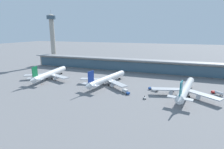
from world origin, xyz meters
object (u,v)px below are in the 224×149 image
Objects in this scene: control_tower at (52,35)px; safety_cone_charlie at (42,84)px; safety_cone_alpha at (33,83)px; service_truck_mid_apron_red at (218,93)px; service_truck_by_tail_blue at (154,89)px; airliner_centre_stand at (107,79)px; service_truck_near_nose_white at (145,98)px; service_truck_under_wing_blue at (126,91)px; airliner_right_stand at (186,89)px; airliner_left_stand at (50,74)px; safety_cone_bravo at (43,84)px.

control_tower is 107.39× the size of safety_cone_charlie.
safety_cone_alpha and safety_cone_charlie have the same top height.
service_truck_by_tail_blue is at bearing -172.58° from service_truck_mid_apron_red.
service_truck_near_nose_white is (37.67, -23.00, -4.38)m from airliner_centre_stand.
airliner_centre_stand is 19.61× the size of service_truck_near_nose_white.
service_truck_under_wing_blue reaches higher than service_truck_mid_apron_red.
airliner_right_stand is 120.89m from safety_cone_charlie.
airliner_left_stand is 89.48× the size of safety_cone_bravo.
airliner_right_stand is 0.83× the size of control_tower.
airliner_centre_stand is 68.22m from safety_cone_alpha.
service_truck_by_tail_blue is 12.42× the size of safety_cone_alpha.
safety_cone_alpha and safety_cone_bravo have the same top height.
airliner_left_stand is at bearing 177.03° from airliner_right_stand.
airliner_right_stand is 25.70m from service_truck_mid_apron_red.
airliner_right_stand is 31.75m from service_truck_near_nose_white.
airliner_right_stand is 23.86m from service_truck_by_tail_blue.
airliner_left_stand is 125.91m from airliner_right_stand.
safety_cone_alpha is (-65.18, -19.50, -4.93)m from airliner_centre_stand.
airliner_centre_stand and airliner_right_stand have the same top height.
service_truck_near_nose_white is at bearing -149.68° from airliner_right_stand.
airliner_left_stand is at bearing 77.29° from safety_cone_alpha.
safety_cone_bravo is (10.61, 1.20, 0.00)m from safety_cone_alpha.
airliner_right_stand is 89.05× the size of safety_cone_charlie.
control_tower reaches higher than safety_cone_alpha.
safety_cone_charlie is at bearing -177.86° from service_truck_under_wing_blue.
safety_cone_alpha is (45.22, -90.88, -40.62)m from control_tower.
service_truck_under_wing_blue is at bearing 157.86° from service_truck_near_nose_white.
airliner_right_stand is 89.05× the size of safety_cone_alpha.
service_truck_near_nose_white is 93.07m from safety_cone_charlie.
service_truck_by_tail_blue reaches higher than safety_cone_bravo.
safety_cone_alpha is (-106.88, -17.08, -1.39)m from service_truck_by_tail_blue.
control_tower is (-175.22, 78.50, 35.68)m from airliner_right_stand.
service_truck_by_tail_blue is (102.62, -1.82, -3.54)m from airliner_left_stand.
service_truck_by_tail_blue is 98.53m from safety_cone_charlie.
airliner_left_stand reaches higher than service_truck_mid_apron_red.
service_truck_by_tail_blue is at bearing 168.52° from airliner_right_stand.
airliner_right_stand is at bearing -2.97° from airliner_left_stand.
service_truck_by_tail_blue is (4.02, 20.57, 0.83)m from service_truck_near_nose_white.
service_truck_near_nose_white is 180.11m from control_tower.
service_truck_mid_apron_red is 11.10× the size of safety_cone_charlie.
service_truck_under_wing_blue is 0.09× the size of control_tower.
airliner_left_stand is at bearing 109.73° from safety_cone_bravo.
control_tower reaches higher than service_truck_near_nose_white.
airliner_right_stand is (64.82, -7.12, 0.00)m from airliner_centre_stand.
service_truck_by_tail_blue is at bearing -1.01° from airliner_left_stand.
airliner_right_stand is 195.29m from control_tower.
service_truck_by_tail_blue is 108.24m from safety_cone_alpha.
service_truck_near_nose_white is 92.37m from safety_cone_bravo.
service_truck_near_nose_white is 0.04× the size of control_tower.
airliner_right_stand reaches higher than safety_cone_alpha.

